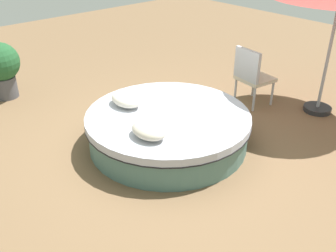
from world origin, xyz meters
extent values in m
plane|color=brown|center=(0.00, 0.00, 0.00)|extent=(16.00, 16.00, 0.00)
cylinder|color=#4C726B|center=(0.00, 0.00, 0.18)|extent=(2.17, 2.17, 0.36)
cylinder|color=black|center=(0.00, 0.00, 0.36)|extent=(2.25, 2.25, 0.02)
cylinder|color=#B2B7C6|center=(0.00, 0.00, 0.42)|extent=(2.24, 2.24, 0.11)
ellipsoid|color=silver|center=(-0.59, -0.27, 0.56)|extent=(0.51, 0.34, 0.19)
ellipsoid|color=beige|center=(0.30, -0.58, 0.56)|extent=(0.49, 0.35, 0.18)
cylinder|color=#B7B7BC|center=(-0.23, 2.20, 0.21)|extent=(0.04, 0.04, 0.42)
cylinder|color=#B7B7BC|center=(0.21, 2.14, 0.21)|extent=(0.04, 0.04, 0.42)
cylinder|color=#B7B7BC|center=(-0.29, 1.79, 0.21)|extent=(0.04, 0.04, 0.42)
cylinder|color=#B7B7BC|center=(0.15, 1.72, 0.21)|extent=(0.04, 0.04, 0.42)
cube|color=beige|center=(-0.04, 1.96, 0.45)|extent=(0.58, 0.57, 0.06)
cube|color=#B7B7BC|center=(-0.07, 1.74, 0.73)|extent=(0.52, 0.13, 0.50)
cylinder|color=#262628|center=(0.85, 2.51, 0.04)|extent=(0.44, 0.44, 0.08)
cylinder|color=#99999E|center=(0.85, 2.51, 1.08)|extent=(0.05, 0.05, 2.16)
cylinder|color=#4C4C51|center=(-3.07, -1.08, 0.18)|extent=(0.40, 0.40, 0.37)
sphere|color=#23562D|center=(-3.07, -1.08, 0.65)|extent=(0.66, 0.66, 0.66)
camera|label=1|loc=(3.47, -3.07, 2.84)|focal=41.18mm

